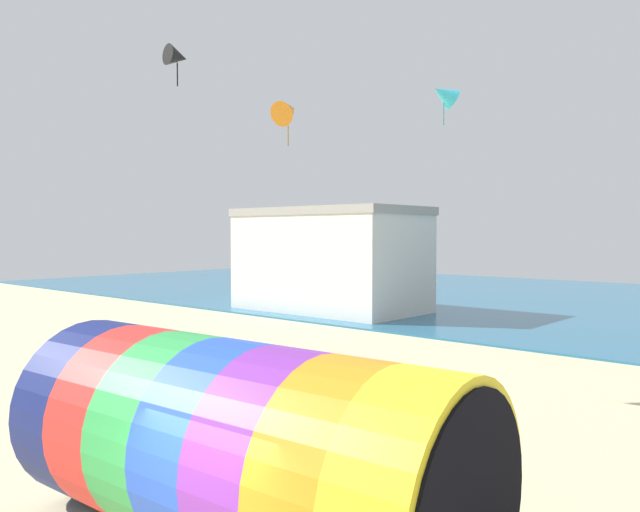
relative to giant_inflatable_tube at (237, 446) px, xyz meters
The scene contains 6 objects.
giant_inflatable_tube is the anchor object (origin of this frame).
kite_orange_delta 12.94m from the giant_inflatable_tube, 130.02° to the left, with size 1.02×1.22×1.67m.
kite_cyan_delta 16.53m from the giant_inflatable_tube, 107.52° to the left, with size 1.29×1.36×1.65m.
kite_black_delta 9.28m from the giant_inflatable_tube, 153.37° to the left, with size 0.56×0.58×0.95m.
bystander_mid_beach 5.36m from the giant_inflatable_tube, 109.70° to the left, with size 0.42×0.34×1.80m.
promenade_building 30.01m from the giant_inflatable_tube, 127.73° to the left, with size 11.80×6.71×6.60m.
Camera 1 is at (6.45, -3.89, 5.00)m, focal length 35.00 mm.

